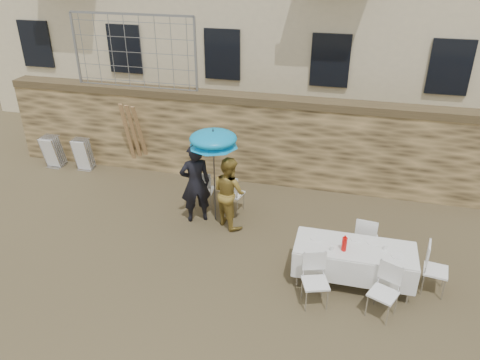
% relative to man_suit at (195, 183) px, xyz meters
% --- Properties ---
extents(ground, '(80.00, 80.00, 0.00)m').
position_rel_man_suit_xyz_m(ground, '(0.73, -2.73, -0.91)').
color(ground, brown).
rests_on(ground, ground).
extents(stone_wall, '(13.00, 0.50, 2.20)m').
position_rel_man_suit_xyz_m(stone_wall, '(0.73, 2.27, 0.19)').
color(stone_wall, olive).
rests_on(stone_wall, ground).
extents(chain_link_fence, '(3.20, 0.06, 1.80)m').
position_rel_man_suit_xyz_m(chain_link_fence, '(-2.27, 2.27, 2.19)').
color(chain_link_fence, gray).
rests_on(chain_link_fence, stone_wall).
extents(man_suit, '(0.79, 0.70, 1.81)m').
position_rel_man_suit_xyz_m(man_suit, '(0.00, 0.00, 0.00)').
color(man_suit, black).
rests_on(man_suit, ground).
extents(woman_dress, '(0.98, 0.95, 1.60)m').
position_rel_man_suit_xyz_m(woman_dress, '(0.75, 0.00, -0.11)').
color(woman_dress, gold).
rests_on(woman_dress, ground).
extents(umbrella, '(1.03, 1.03, 2.00)m').
position_rel_man_suit_xyz_m(umbrella, '(0.40, 0.10, 0.97)').
color(umbrella, '#3F3F44').
rests_on(umbrella, ground).
extents(couple_chair_left, '(0.54, 0.54, 0.96)m').
position_rel_man_suit_xyz_m(couple_chair_left, '(0.00, 0.55, -0.43)').
color(couple_chair_left, white).
rests_on(couple_chair_left, ground).
extents(couple_chair_right, '(0.57, 0.57, 0.96)m').
position_rel_man_suit_xyz_m(couple_chair_right, '(0.70, 0.55, -0.43)').
color(couple_chair_right, white).
rests_on(couple_chair_right, ground).
extents(banquet_table, '(2.10, 0.85, 0.78)m').
position_rel_man_suit_xyz_m(banquet_table, '(3.43, -1.35, -0.18)').
color(banquet_table, white).
rests_on(banquet_table, ground).
extents(soda_bottle, '(0.09, 0.09, 0.26)m').
position_rel_man_suit_xyz_m(soda_bottle, '(3.23, -1.50, -0.00)').
color(soda_bottle, red).
rests_on(soda_bottle, banquet_table).
extents(table_chair_front_left, '(0.61, 0.61, 0.96)m').
position_rel_man_suit_xyz_m(table_chair_front_left, '(2.83, -2.10, -0.43)').
color(table_chair_front_left, white).
rests_on(table_chair_front_left, ground).
extents(table_chair_front_right, '(0.64, 0.64, 0.96)m').
position_rel_man_suit_xyz_m(table_chair_front_right, '(3.93, -2.10, -0.43)').
color(table_chair_front_right, white).
rests_on(table_chair_front_right, ground).
extents(table_chair_back, '(0.53, 0.53, 0.96)m').
position_rel_man_suit_xyz_m(table_chair_back, '(3.63, -0.55, -0.43)').
color(table_chair_back, white).
rests_on(table_chair_back, ground).
extents(table_chair_side, '(0.54, 0.54, 0.96)m').
position_rel_man_suit_xyz_m(table_chair_side, '(4.83, -1.25, -0.43)').
color(table_chair_side, white).
rests_on(table_chair_side, ground).
extents(chair_stack_left, '(0.46, 0.47, 0.92)m').
position_rel_man_suit_xyz_m(chair_stack_left, '(-4.67, 1.79, -0.45)').
color(chair_stack_left, white).
rests_on(chair_stack_left, ground).
extents(chair_stack_right, '(0.46, 0.40, 0.92)m').
position_rel_man_suit_xyz_m(chair_stack_right, '(-3.77, 1.79, -0.45)').
color(chair_stack_right, white).
rests_on(chair_stack_right, ground).
extents(wood_planks, '(0.70, 0.20, 2.00)m').
position_rel_man_suit_xyz_m(wood_planks, '(-2.17, 1.86, 0.09)').
color(wood_planks, '#A37749').
rests_on(wood_planks, ground).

